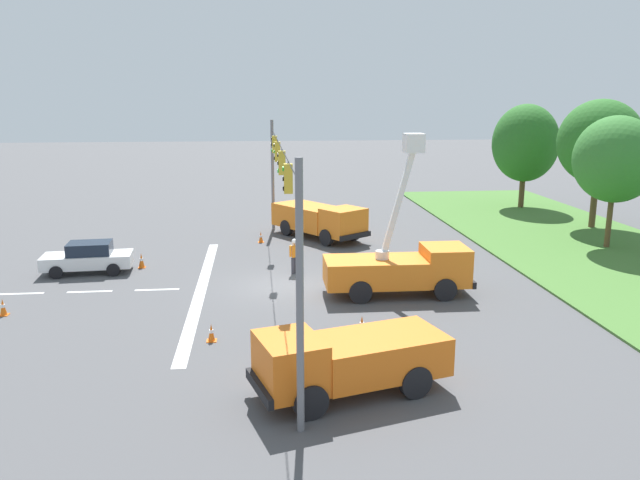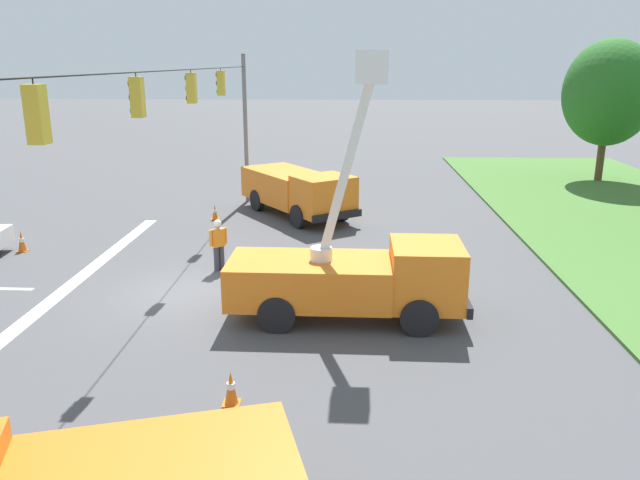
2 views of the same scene
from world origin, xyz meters
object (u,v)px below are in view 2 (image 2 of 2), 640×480
traffic_cone_foreground_right (215,212)px  utility_truck_support_near (298,190)px  utility_truck_bucket_lift (354,272)px  traffic_cone_mid_left (231,388)px  tree_far_west (609,93)px  traffic_cone_foreground_left (22,241)px  road_worker (218,242)px

traffic_cone_foreground_right → utility_truck_support_near: bearing=103.9°
utility_truck_bucket_lift → traffic_cone_mid_left: utility_truck_bucket_lift is taller
utility_truck_bucket_lift → traffic_cone_mid_left: bearing=-28.7°
tree_far_west → traffic_cone_mid_left: 31.08m
tree_far_west → traffic_cone_foreground_left: (15.16, -26.85, -4.74)m
traffic_cone_foreground_left → traffic_cone_mid_left: 14.26m
utility_truck_bucket_lift → road_worker: size_ratio=4.02×
utility_truck_support_near → traffic_cone_foreground_left: (6.10, -9.85, -0.83)m
road_worker → traffic_cone_foreground_left: size_ratio=2.27×
utility_truck_support_near → utility_truck_bucket_lift: bearing=11.8°
utility_truck_support_near → road_worker: 8.18m
tree_far_west → utility_truck_bucket_lift: bearing=-34.8°
utility_truck_bucket_lift → traffic_cone_foreground_right: bearing=-150.7°
road_worker → tree_far_west: bearing=131.7°
traffic_cone_foreground_right → traffic_cone_mid_left: traffic_cone_mid_left is taller
utility_truck_bucket_lift → traffic_cone_foreground_right: utility_truck_bucket_lift is taller
traffic_cone_mid_left → road_worker: bearing=-167.0°
utility_truck_bucket_lift → traffic_cone_foreground_left: utility_truck_bucket_lift is taller
traffic_cone_foreground_left → traffic_cone_mid_left: bearing=43.3°
road_worker → utility_truck_bucket_lift: bearing=49.1°
tree_far_west → utility_truck_bucket_lift: size_ratio=1.14×
utility_truck_bucket_lift → road_worker: utility_truck_bucket_lift is taller
traffic_cone_foreground_right → utility_truck_bucket_lift: bearing=29.3°
utility_truck_bucket_lift → traffic_cone_mid_left: size_ratio=9.58×
traffic_cone_foreground_left → traffic_cone_mid_left: size_ratio=1.05×
traffic_cone_foreground_right → traffic_cone_mid_left: 15.97m
utility_truck_bucket_lift → traffic_cone_foreground_left: bearing=-114.9°
traffic_cone_foreground_right → traffic_cone_mid_left: bearing=13.0°
utility_truck_support_near → traffic_cone_foreground_left: utility_truck_support_near is taller
traffic_cone_foreground_right → traffic_cone_mid_left: size_ratio=0.92×
tree_far_west → traffic_cone_mid_left: bearing=-33.8°
utility_truck_bucket_lift → road_worker: (-3.92, -4.52, -0.34)m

